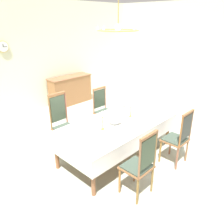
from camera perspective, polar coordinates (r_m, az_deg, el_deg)
The scene contains 20 objects.
ground at distance 4.94m, azimuth -1.12°, elevation -9.75°, with size 8.11×6.40×0.04m, color #B2BAA9.
back_wall at distance 6.93m, azimuth -21.04°, elevation 12.44°, with size 8.11×0.08×3.13m, color #E8EAC9.
right_wall at distance 7.70m, azimuth 21.44°, elevation 13.28°, with size 0.08×6.40×3.13m, color #EBEAC8.
dining_table at distance 4.44m, azimuth 1.32°, elevation -3.57°, with size 2.40×1.22×0.73m.
tablecloth at distance 4.44m, azimuth 1.32°, elevation -3.56°, with size 2.42×1.24×0.32m.
chair_south_a at distance 3.54m, azimuth 7.18°, elevation -12.84°, with size 0.44×0.42×1.14m.
chair_north_a at distance 4.83m, azimuth -12.43°, elevation -2.53°, with size 0.44×0.42×1.23m.
chair_south_b at distance 4.42m, azimuth 16.50°, elevation -6.02°, with size 0.44×0.42×1.12m.
chair_north_b at distance 5.51m, azimuth -2.24°, elevation 0.75°, with size 0.44×0.42×1.09m.
soup_tureen at distance 4.32m, azimuth 0.75°, elevation -1.71°, with size 0.28×0.28×0.22m.
candlestick_west at distance 4.08m, azimuth -2.45°, elevation -2.59°, with size 0.07×0.07×0.36m.
candlestick_east at distance 4.63m, azimuth 4.69°, elevation 0.28°, with size 0.07×0.07×0.33m.
bowl_near_left at distance 4.67m, azimuth 11.03°, elevation -1.41°, with size 0.15×0.15×0.03m.
bowl_near_right at distance 4.24m, azimuth -10.01°, elevation -3.81°, with size 0.16×0.16×0.04m.
bowl_far_left at distance 4.49m, azimuth 10.01°, elevation -2.26°, with size 0.15×0.15×0.04m.
spoon_primary at distance 4.76m, azimuth 11.41°, elevation -1.10°, with size 0.06×0.17×0.01m.
spoon_secondary at distance 4.22m, azimuth -11.42°, elevation -4.35°, with size 0.03×0.18×0.01m.
sideboard at distance 7.52m, azimuth -10.48°, elevation 5.50°, with size 1.44×0.48×0.90m.
mounted_clock at distance 6.59m, azimuth -25.93°, elevation 14.67°, with size 0.30×0.06×0.30m.
chandelier at distance 3.98m, azimuth 1.56°, elevation 20.17°, with size 0.71×0.71×0.66m.
Camera 1 is at (-2.94, -2.95, 2.63)m, focal length 36.09 mm.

